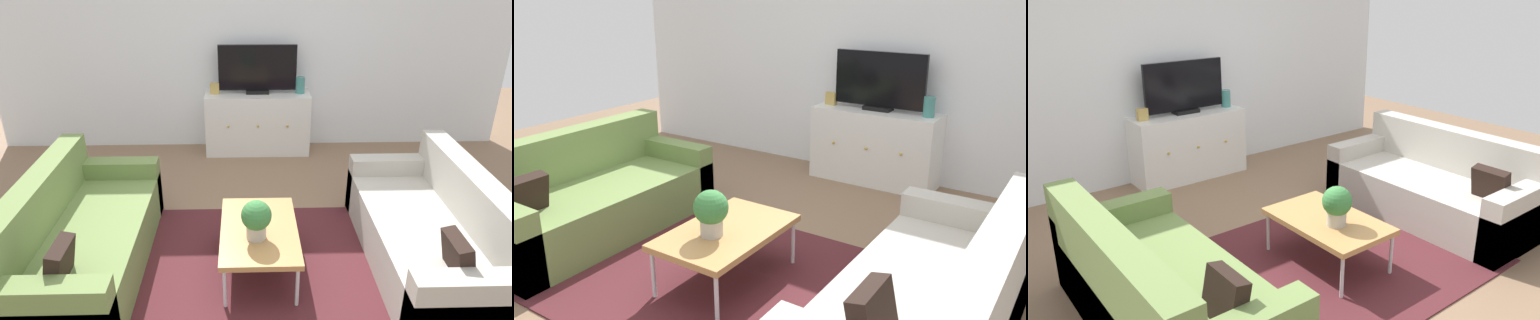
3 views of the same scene
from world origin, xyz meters
The scene contains 11 objects.
ground_plane centered at (0.00, 0.00, 0.00)m, with size 10.00×10.00×0.00m, color #84664C.
wall_back centered at (0.00, 2.55, 1.35)m, with size 6.40×0.12×2.70m, color white.
area_rug centered at (0.00, -0.15, 0.01)m, with size 2.50×1.90×0.01m, color #4C1E23.
couch_left_side centered at (-1.44, -0.10, 0.27)m, with size 0.87×1.92×0.81m.
couch_right_side centered at (1.44, -0.10, 0.27)m, with size 0.87×1.92×0.81m.
coffee_table centered at (0.01, -0.13, 0.36)m, with size 0.60×0.96×0.39m.
potted_plant centered at (-0.02, -0.25, 0.56)m, with size 0.23×0.23×0.31m.
tv_console centered at (0.07, 2.27, 0.38)m, with size 1.28×0.47×0.76m.
flat_screen_tv centered at (0.07, 2.29, 1.05)m, with size 0.93×0.16×0.58m.
glass_vase centered at (0.59, 2.27, 0.85)m, with size 0.11×0.11×0.20m, color teal.
mantel_clock centered at (-0.45, 2.27, 0.82)m, with size 0.11×0.07×0.13m, color tan.
Camera 3 is at (-2.48, -2.74, 2.13)m, focal length 35.50 mm.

